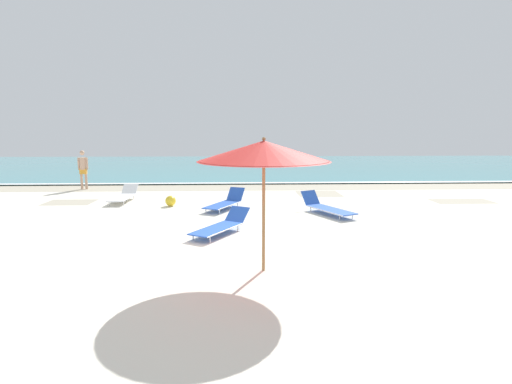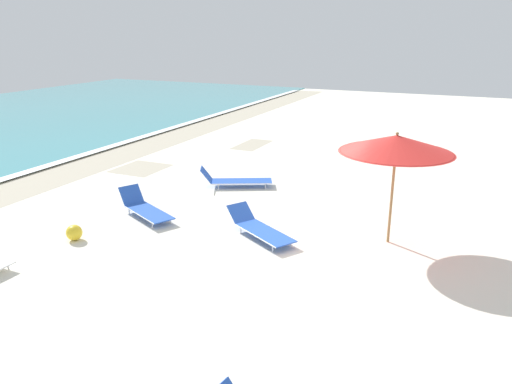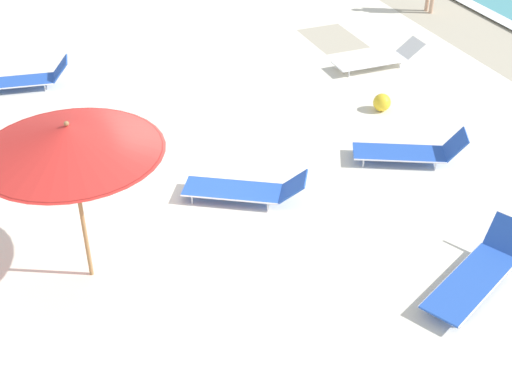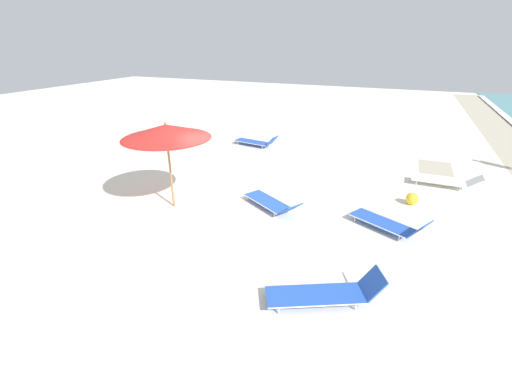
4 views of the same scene
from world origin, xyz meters
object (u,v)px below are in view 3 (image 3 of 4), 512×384
at_px(sun_lounger_beside_umbrella, 379,59).
at_px(sun_lounger_mid_beach_solo, 478,273).
at_px(sun_lounger_under_umbrella, 411,151).
at_px(sun_lounger_near_water_left, 246,189).
at_px(sun_lounger_near_water_right, 22,79).
at_px(beach_ball, 382,102).
at_px(beach_umbrella, 69,139).

relative_size(sun_lounger_beside_umbrella, sun_lounger_mid_beach_solo, 0.97).
height_order(sun_lounger_under_umbrella, sun_lounger_mid_beach_solo, sun_lounger_mid_beach_solo).
xyz_separation_m(sun_lounger_near_water_left, sun_lounger_near_water_right, (-5.89, -2.96, 0.01)).
xyz_separation_m(sun_lounger_under_umbrella, sun_lounger_beside_umbrella, (-3.92, 1.61, -0.01)).
relative_size(sun_lounger_near_water_left, sun_lounger_mid_beach_solo, 0.94).
relative_size(sun_lounger_near_water_left, beach_ball, 5.64).
distance_m(beach_umbrella, beach_ball, 7.58).
bearing_deg(beach_umbrella, sun_lounger_beside_umbrella, 122.27).
xyz_separation_m(sun_lounger_beside_umbrella, sun_lounger_mid_beach_solo, (7.22, -2.57, 0.01)).
height_order(sun_lounger_mid_beach_solo, beach_ball, sun_lounger_mid_beach_solo).
distance_m(sun_lounger_beside_umbrella, beach_ball, 2.22).
distance_m(sun_lounger_under_umbrella, sun_lounger_beside_umbrella, 4.24).
bearing_deg(sun_lounger_near_water_right, sun_lounger_mid_beach_solo, 39.30).
distance_m(sun_lounger_near_water_left, beach_ball, 4.31).
distance_m(beach_umbrella, sun_lounger_mid_beach_solo, 6.03).
bearing_deg(beach_umbrella, sun_lounger_under_umbrella, 98.92).
height_order(sun_lounger_under_umbrella, sun_lounger_near_water_right, sun_lounger_under_umbrella).
distance_m(sun_lounger_under_umbrella, beach_ball, 2.04).
relative_size(sun_lounger_near_water_left, sun_lounger_near_water_right, 0.95).
bearing_deg(sun_lounger_near_water_left, sun_lounger_mid_beach_solo, 66.16).
bearing_deg(sun_lounger_mid_beach_solo, sun_lounger_beside_umbrella, 133.93).
xyz_separation_m(sun_lounger_beside_umbrella, sun_lounger_near_water_left, (3.93, -4.89, 0.00)).
distance_m(beach_umbrella, sun_lounger_under_umbrella, 6.53).
distance_m(sun_lounger_near_water_right, beach_ball, 7.84).
xyz_separation_m(sun_lounger_mid_beach_solo, beach_ball, (-5.27, 1.51, -0.03)).
height_order(beach_umbrella, sun_lounger_near_water_left, beach_umbrella).
height_order(sun_lounger_beside_umbrella, sun_lounger_near_water_right, sun_lounger_near_water_right).
bearing_deg(sun_lounger_under_umbrella, beach_ball, -169.14).
xyz_separation_m(sun_lounger_under_umbrella, sun_lounger_near_water_right, (-5.88, -6.25, -0.00)).
height_order(beach_umbrella, sun_lounger_near_water_right, beach_umbrella).
xyz_separation_m(sun_lounger_near_water_left, beach_ball, (-1.98, 3.83, -0.03)).
bearing_deg(sun_lounger_near_water_right, sun_lounger_beside_umbrella, 85.35).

